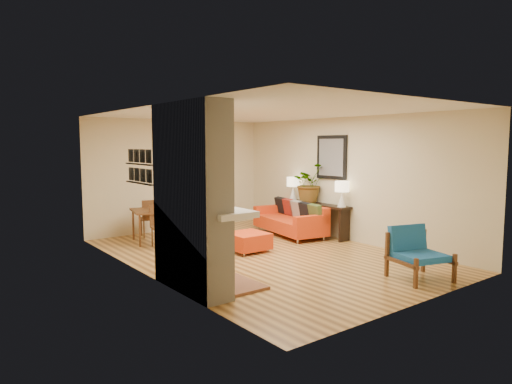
% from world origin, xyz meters
% --- Properties ---
extents(room_shell, '(6.50, 6.50, 6.50)m').
position_xyz_m(room_shell, '(0.60, 2.63, 1.24)').
color(room_shell, tan).
rests_on(room_shell, ground).
extents(fireplace, '(1.09, 1.68, 2.60)m').
position_xyz_m(fireplace, '(-2.00, -1.00, 1.24)').
color(fireplace, white).
rests_on(fireplace, ground).
extents(sofa, '(1.17, 2.07, 0.77)m').
position_xyz_m(sofa, '(1.72, 1.11, 0.34)').
color(sofa, silver).
rests_on(sofa, ground).
extents(ottoman, '(0.70, 0.70, 0.35)m').
position_xyz_m(ottoman, '(-0.05, 0.40, 0.20)').
color(ottoman, silver).
rests_on(ottoman, ground).
extents(blue_chair, '(0.93, 0.92, 0.79)m').
position_xyz_m(blue_chair, '(0.96, -2.55, 0.43)').
color(blue_chair, brown).
rests_on(blue_chair, ground).
extents(dining_table, '(0.89, 1.58, 0.83)m').
position_xyz_m(dining_table, '(-1.14, 2.29, 0.54)').
color(dining_table, brown).
rests_on(dining_table, ground).
extents(console_table, '(0.34, 1.85, 0.72)m').
position_xyz_m(console_table, '(2.07, 0.72, 0.58)').
color(console_table, black).
rests_on(console_table, ground).
extents(lamp_near, '(0.30, 0.30, 0.54)m').
position_xyz_m(lamp_near, '(2.07, -0.05, 1.06)').
color(lamp_near, white).
rests_on(lamp_near, console_table).
extents(lamp_far, '(0.30, 0.30, 0.54)m').
position_xyz_m(lamp_far, '(2.07, 1.47, 1.06)').
color(lamp_far, white).
rests_on(lamp_far, console_table).
extents(houseplant, '(0.85, 0.75, 0.88)m').
position_xyz_m(houseplant, '(2.06, 0.92, 1.17)').
color(houseplant, '#1E5919').
rests_on(houseplant, console_table).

